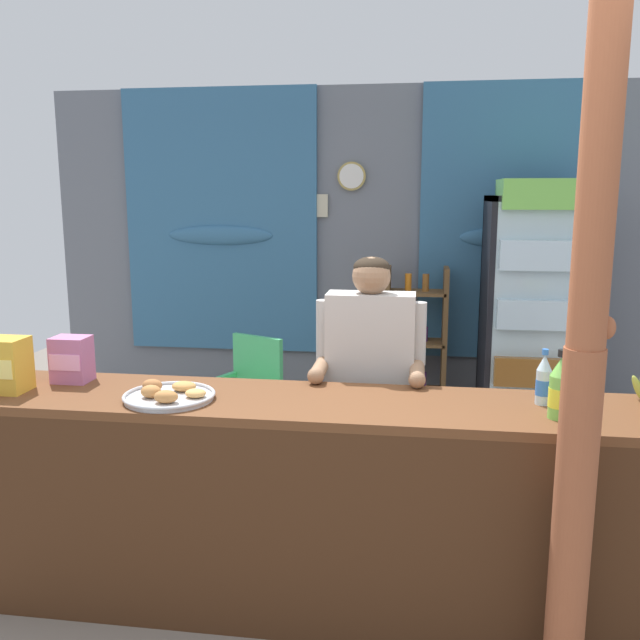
{
  "coord_description": "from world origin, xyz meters",
  "views": [
    {
      "loc": [
        0.39,
        -2.3,
        1.86
      ],
      "look_at": [
        -0.06,
        0.84,
        1.26
      ],
      "focal_mm": 37.97,
      "sensor_mm": 36.0,
      "label": 1
    }
  ],
  "objects": [
    {
      "name": "snack_box_wafer",
      "position": [
        -1.22,
        0.61,
        1.08
      ],
      "size": [
        0.17,
        0.14,
        0.22
      ],
      "color": "#B76699",
      "rests_on": "stall_counter"
    },
    {
      "name": "pastry_tray",
      "position": [
        -0.66,
        0.4,
        1.0
      ],
      "size": [
        0.4,
        0.4,
        0.07
      ],
      "color": "#BCBCC1",
      "rests_on": "stall_counter"
    },
    {
      "name": "soda_bottle_lime_soda",
      "position": [
        0.97,
        0.39,
        1.09
      ],
      "size": [
        0.09,
        0.09,
        0.28
      ],
      "color": "#75C64C",
      "rests_on": "stall_counter"
    },
    {
      "name": "stall_counter",
      "position": [
        -0.03,
        0.37,
        0.6
      ],
      "size": [
        3.14,
        0.58,
        0.97
      ],
      "color": "brown",
      "rests_on": "ground"
    },
    {
      "name": "plastic_lawn_chair",
      "position": [
        -0.77,
        2.16,
        0.49
      ],
      "size": [
        0.58,
        0.58,
        0.86
      ],
      "color": "#4CC675",
      "rests_on": "ground"
    },
    {
      "name": "back_wall_curtained",
      "position": [
        -0.02,
        3.18,
        1.38
      ],
      "size": [
        5.21,
        0.22,
        2.68
      ],
      "color": "slate",
      "rests_on": "ground"
    },
    {
      "name": "snack_box_choco_powder",
      "position": [
        -1.44,
        0.42,
        1.1
      ],
      "size": [
        0.21,
        0.16,
        0.25
      ],
      "color": "gold",
      "rests_on": "stall_counter"
    },
    {
      "name": "timber_post",
      "position": [
        0.96,
        0.04,
        1.28
      ],
      "size": [
        0.16,
        0.14,
        2.68
      ],
      "color": "#995133",
      "rests_on": "ground"
    },
    {
      "name": "bottle_shelf_rack",
      "position": [
        0.39,
        2.88,
        0.67
      ],
      "size": [
        0.48,
        0.28,
        1.3
      ],
      "color": "brown",
      "rests_on": "ground"
    },
    {
      "name": "shopkeeper",
      "position": [
        0.17,
        1.0,
        0.98
      ],
      "size": [
        0.55,
        0.42,
        1.55
      ],
      "color": "#28282D",
      "rests_on": "ground"
    },
    {
      "name": "ground_plane",
      "position": [
        0.0,
        1.25,
        0.0
      ],
      "size": [
        8.14,
        8.14,
        0.0
      ],
      "primitive_type": "plane",
      "color": "slate"
    },
    {
      "name": "soda_bottle_water",
      "position": [
        0.93,
        0.57,
        1.07
      ],
      "size": [
        0.06,
        0.06,
        0.24
      ],
      "color": "silver",
      "rests_on": "stall_counter"
    },
    {
      "name": "drink_fridge",
      "position": [
        1.23,
        2.6,
        1.07
      ],
      "size": [
        0.73,
        0.66,
        1.95
      ],
      "color": "black",
      "rests_on": "ground"
    }
  ]
}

